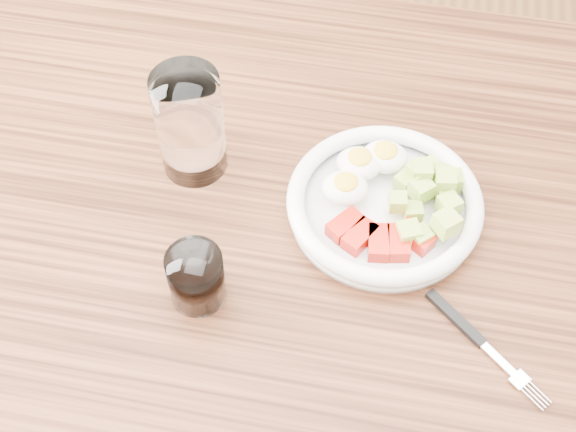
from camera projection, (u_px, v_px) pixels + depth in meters
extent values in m
cube|color=brown|center=(295.00, 248.00, 0.96)|extent=(1.50, 0.90, 0.04)
cylinder|color=white|center=(383.00, 210.00, 0.96)|extent=(0.22, 0.22, 0.01)
torus|color=white|center=(385.00, 202.00, 0.94)|extent=(0.23, 0.23, 0.02)
cube|color=#B9170B|center=(345.00, 226.00, 0.93)|extent=(0.04, 0.05, 0.02)
cube|color=#B9170B|center=(360.00, 237.00, 0.92)|extent=(0.04, 0.05, 0.02)
cube|color=#B9170B|center=(378.00, 243.00, 0.91)|extent=(0.03, 0.05, 0.02)
cube|color=#B9170B|center=(398.00, 243.00, 0.91)|extent=(0.03, 0.05, 0.02)
cube|color=#B9170B|center=(416.00, 237.00, 0.92)|extent=(0.05, 0.04, 0.02)
ellipsoid|color=white|center=(359.00, 163.00, 0.96)|extent=(0.06, 0.05, 0.03)
ellipsoid|color=yellow|center=(360.00, 157.00, 0.95)|extent=(0.03, 0.03, 0.01)
ellipsoid|color=white|center=(385.00, 157.00, 0.97)|extent=(0.06, 0.05, 0.03)
ellipsoid|color=yellow|center=(386.00, 150.00, 0.96)|extent=(0.03, 0.03, 0.01)
ellipsoid|color=white|center=(345.00, 188.00, 0.94)|extent=(0.06, 0.05, 0.03)
ellipsoid|color=yellow|center=(346.00, 182.00, 0.93)|extent=(0.03, 0.03, 0.01)
cube|color=#ADC54C|center=(419.00, 174.00, 0.95)|extent=(0.03, 0.03, 0.02)
cube|color=#ADC54C|center=(452.00, 181.00, 0.96)|extent=(0.03, 0.03, 0.02)
cube|color=#ADC54C|center=(445.00, 193.00, 0.94)|extent=(0.03, 0.03, 0.02)
cube|color=#ADC54C|center=(421.00, 189.00, 0.94)|extent=(0.03, 0.03, 0.02)
cube|color=#ADC54C|center=(445.00, 224.00, 0.92)|extent=(0.03, 0.03, 0.02)
cube|color=#ADC54C|center=(446.00, 223.00, 0.90)|extent=(0.04, 0.04, 0.02)
cube|color=#ADC54C|center=(419.00, 169.00, 0.96)|extent=(0.03, 0.03, 0.02)
cube|color=#ADC54C|center=(421.00, 182.00, 0.95)|extent=(0.03, 0.03, 0.02)
cube|color=#ADC54C|center=(445.00, 181.00, 0.94)|extent=(0.03, 0.03, 0.02)
cube|color=#ADC54C|center=(404.00, 182.00, 0.95)|extent=(0.03, 0.03, 0.02)
cube|color=#ADC54C|center=(429.00, 171.00, 0.95)|extent=(0.03, 0.03, 0.02)
cube|color=#ADC54C|center=(420.00, 237.00, 0.91)|extent=(0.03, 0.03, 0.02)
cube|color=#ADC54C|center=(446.00, 180.00, 0.96)|extent=(0.03, 0.03, 0.03)
cube|color=#ADC54C|center=(413.00, 212.00, 0.93)|extent=(0.03, 0.03, 0.02)
cube|color=#ADC54C|center=(449.00, 205.00, 0.93)|extent=(0.03, 0.03, 0.02)
cube|color=#ADC54C|center=(408.00, 234.00, 0.91)|extent=(0.03, 0.03, 0.02)
cube|color=#ADC54C|center=(422.00, 172.00, 0.94)|extent=(0.03, 0.03, 0.02)
cube|color=#ADC54C|center=(398.00, 202.00, 0.93)|extent=(0.02, 0.02, 0.02)
cube|color=black|center=(455.00, 318.00, 0.88)|extent=(0.07, 0.06, 0.01)
cube|color=silver|center=(500.00, 361.00, 0.85)|extent=(0.04, 0.04, 0.00)
cube|color=silver|center=(520.00, 380.00, 0.83)|extent=(0.02, 0.02, 0.00)
cylinder|color=silver|center=(532.00, 400.00, 0.82)|extent=(0.02, 0.02, 0.00)
cylinder|color=silver|center=(535.00, 397.00, 0.82)|extent=(0.02, 0.02, 0.00)
cylinder|color=silver|center=(538.00, 395.00, 0.82)|extent=(0.02, 0.02, 0.00)
cylinder|color=silver|center=(540.00, 392.00, 0.83)|extent=(0.02, 0.02, 0.00)
cylinder|color=white|center=(190.00, 124.00, 0.95)|extent=(0.08, 0.08, 0.14)
cylinder|color=white|center=(196.00, 277.00, 0.87)|extent=(0.06, 0.06, 0.07)
cylinder|color=black|center=(196.00, 278.00, 0.87)|extent=(0.06, 0.06, 0.06)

